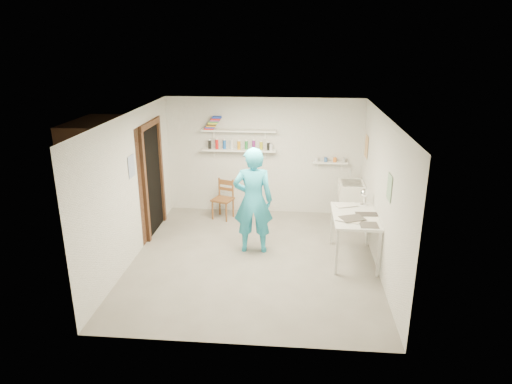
# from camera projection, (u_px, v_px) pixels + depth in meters

# --- Properties ---
(floor) EXTENTS (4.00, 4.50, 0.02)m
(floor) POSITION_uv_depth(u_px,v_px,m) (254.00, 259.00, 7.64)
(floor) COLOR slate
(floor) RESTS_ON ground
(ceiling) EXTENTS (4.00, 4.50, 0.02)m
(ceiling) POSITION_uv_depth(u_px,v_px,m) (254.00, 115.00, 6.86)
(ceiling) COLOR silver
(ceiling) RESTS_ON wall_back
(wall_back) EXTENTS (4.00, 0.02, 2.40)m
(wall_back) POSITION_uv_depth(u_px,v_px,m) (264.00, 156.00, 9.39)
(wall_back) COLOR silver
(wall_back) RESTS_ON ground
(wall_front) EXTENTS (4.00, 0.02, 2.40)m
(wall_front) POSITION_uv_depth(u_px,v_px,m) (235.00, 255.00, 5.12)
(wall_front) COLOR silver
(wall_front) RESTS_ON ground
(wall_left) EXTENTS (0.02, 4.50, 2.40)m
(wall_left) POSITION_uv_depth(u_px,v_px,m) (131.00, 188.00, 7.42)
(wall_left) COLOR silver
(wall_left) RESTS_ON ground
(wall_right) EXTENTS (0.02, 4.50, 2.40)m
(wall_right) POSITION_uv_depth(u_px,v_px,m) (382.00, 195.00, 7.09)
(wall_right) COLOR silver
(wall_right) RESTS_ON ground
(doorway_recess) EXTENTS (0.02, 0.90, 2.00)m
(doorway_recess) POSITION_uv_depth(u_px,v_px,m) (153.00, 180.00, 8.47)
(doorway_recess) COLOR black
(doorway_recess) RESTS_ON wall_left
(corridor_box) EXTENTS (1.40, 1.50, 2.10)m
(corridor_box) POSITION_uv_depth(u_px,v_px,m) (115.00, 177.00, 8.52)
(corridor_box) COLOR brown
(corridor_box) RESTS_ON ground
(door_lintel) EXTENTS (0.06, 1.05, 0.10)m
(door_lintel) POSITION_uv_depth(u_px,v_px,m) (149.00, 124.00, 8.13)
(door_lintel) COLOR brown
(door_lintel) RESTS_ON wall_left
(door_jamb_near) EXTENTS (0.06, 0.10, 2.00)m
(door_jamb_near) POSITION_uv_depth(u_px,v_px,m) (145.00, 189.00, 8.00)
(door_jamb_near) COLOR brown
(door_jamb_near) RESTS_ON ground
(door_jamb_far) EXTENTS (0.06, 0.10, 2.00)m
(door_jamb_far) POSITION_uv_depth(u_px,v_px,m) (161.00, 173.00, 8.94)
(door_jamb_far) COLOR brown
(door_jamb_far) RESTS_ON ground
(shelf_lower) EXTENTS (1.50, 0.22, 0.03)m
(shelf_lower) POSITION_uv_depth(u_px,v_px,m) (239.00, 150.00, 9.26)
(shelf_lower) COLOR white
(shelf_lower) RESTS_ON wall_back
(shelf_upper) EXTENTS (1.50, 0.22, 0.03)m
(shelf_upper) POSITION_uv_depth(u_px,v_px,m) (239.00, 131.00, 9.13)
(shelf_upper) COLOR white
(shelf_upper) RESTS_ON wall_back
(ledge_shelf) EXTENTS (0.70, 0.14, 0.03)m
(ledge_shelf) POSITION_uv_depth(u_px,v_px,m) (330.00, 163.00, 9.21)
(ledge_shelf) COLOR white
(ledge_shelf) RESTS_ON wall_back
(poster_left) EXTENTS (0.01, 0.28, 0.36)m
(poster_left) POSITION_uv_depth(u_px,v_px,m) (132.00, 166.00, 7.35)
(poster_left) COLOR #334C7F
(poster_left) RESTS_ON wall_left
(poster_right_a) EXTENTS (0.01, 0.34, 0.42)m
(poster_right_a) POSITION_uv_depth(u_px,v_px,m) (366.00, 147.00, 8.67)
(poster_right_a) COLOR #995933
(poster_right_a) RESTS_ON wall_right
(poster_right_b) EXTENTS (0.01, 0.30, 0.38)m
(poster_right_b) POSITION_uv_depth(u_px,v_px,m) (389.00, 187.00, 6.47)
(poster_right_b) COLOR #3F724C
(poster_right_b) RESTS_ON wall_right
(belfast_sink) EXTENTS (0.48, 0.60, 0.30)m
(belfast_sink) POSITION_uv_depth(u_px,v_px,m) (351.00, 190.00, 8.87)
(belfast_sink) COLOR white
(belfast_sink) RESTS_ON wall_right
(man) EXTENTS (0.70, 0.48, 1.84)m
(man) POSITION_uv_depth(u_px,v_px,m) (253.00, 201.00, 7.66)
(man) COLOR #27A5C7
(man) RESTS_ON ground
(wall_clock) EXTENTS (0.33, 0.05, 0.33)m
(wall_clock) POSITION_uv_depth(u_px,v_px,m) (255.00, 179.00, 7.77)
(wall_clock) COLOR beige
(wall_clock) RESTS_ON man
(wooden_chair) EXTENTS (0.48, 0.46, 0.81)m
(wooden_chair) POSITION_uv_depth(u_px,v_px,m) (223.00, 200.00, 9.24)
(wooden_chair) COLOR brown
(wooden_chair) RESTS_ON ground
(work_table) EXTENTS (0.71, 1.19, 0.79)m
(work_table) POSITION_uv_depth(u_px,v_px,m) (354.00, 237.00, 7.51)
(work_table) COLOR silver
(work_table) RESTS_ON ground
(desk_lamp) EXTENTS (0.15, 0.15, 0.15)m
(desk_lamp) POSITION_uv_depth(u_px,v_px,m) (365.00, 193.00, 7.74)
(desk_lamp) COLOR white
(desk_lamp) RESTS_ON work_table
(spray_cans) EXTENTS (1.31, 0.06, 0.17)m
(spray_cans) POSITION_uv_depth(u_px,v_px,m) (239.00, 145.00, 9.22)
(spray_cans) COLOR black
(spray_cans) RESTS_ON shelf_lower
(book_stack) EXTENTS (0.34, 0.14, 0.25)m
(book_stack) POSITION_uv_depth(u_px,v_px,m) (213.00, 123.00, 9.13)
(book_stack) COLOR red
(book_stack) RESTS_ON shelf_upper
(ledge_pots) EXTENTS (0.48, 0.07, 0.09)m
(ledge_pots) POSITION_uv_depth(u_px,v_px,m) (330.00, 160.00, 9.20)
(ledge_pots) COLOR silver
(ledge_pots) RESTS_ON ledge_shelf
(papers) EXTENTS (0.30, 0.22, 0.03)m
(papers) POSITION_uv_depth(u_px,v_px,m) (355.00, 214.00, 7.38)
(papers) COLOR silver
(papers) RESTS_ON work_table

